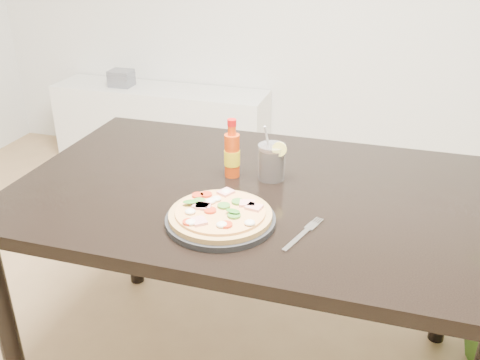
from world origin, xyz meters
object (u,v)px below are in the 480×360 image
(dining_table, at_px, (252,212))
(media_console, at_px, (161,125))
(plate, at_px, (221,220))
(fork, at_px, (304,233))
(hot_sauce_bottle, at_px, (232,154))
(pizza, at_px, (220,213))
(cola_cup, at_px, (272,162))

(dining_table, xyz_separation_m, media_console, (-1.09, 1.67, -0.42))
(plate, bearing_deg, fork, 2.20)
(dining_table, distance_m, hot_sauce_bottle, 0.19)
(plate, xyz_separation_m, pizza, (-0.00, 0.00, 0.02))
(cola_cup, distance_m, fork, 0.34)
(media_console, bearing_deg, plate, -60.53)
(pizza, bearing_deg, media_console, 119.45)
(pizza, bearing_deg, cola_cup, 78.32)
(plate, height_order, media_console, plate)
(pizza, relative_size, cola_cup, 1.55)
(media_console, bearing_deg, hot_sauce_bottle, -57.86)
(pizza, height_order, hot_sauce_bottle, hot_sauce_bottle)
(plate, relative_size, media_console, 0.21)
(cola_cup, bearing_deg, fork, -61.62)
(plate, distance_m, fork, 0.22)
(plate, bearing_deg, media_console, 119.47)
(fork, bearing_deg, dining_table, 150.64)
(hot_sauce_bottle, distance_m, cola_cup, 0.12)
(hot_sauce_bottle, bearing_deg, pizza, -78.49)
(media_console, bearing_deg, pizza, -60.55)
(pizza, height_order, media_console, pizza)
(cola_cup, height_order, fork, cola_cup)
(dining_table, xyz_separation_m, plate, (-0.02, -0.22, 0.09))
(dining_table, bearing_deg, cola_cup, 63.66)
(pizza, distance_m, hot_sauce_bottle, 0.29)
(pizza, distance_m, fork, 0.22)
(dining_table, height_order, plate, plate)
(fork, height_order, media_console, fork)
(dining_table, bearing_deg, plate, -95.64)
(hot_sauce_bottle, relative_size, cola_cup, 1.06)
(fork, bearing_deg, pizza, -160.07)
(hot_sauce_bottle, bearing_deg, dining_table, -37.22)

